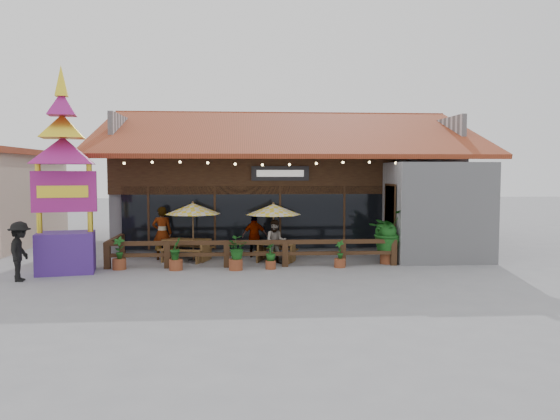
{
  "coord_description": "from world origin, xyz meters",
  "views": [
    {
      "loc": [
        -2.03,
        -19.03,
        3.25
      ],
      "look_at": [
        -0.53,
        1.5,
        1.82
      ],
      "focal_mm": 35.0,
      "sensor_mm": 36.0,
      "label": 1
    }
  ],
  "objects": [
    {
      "name": "restaurant_building",
      "position": [
        0.26,
        6.61,
        2.21
      ],
      "size": [
        15.5,
        14.73,
        6.09
      ],
      "color": "#BABBC0",
      "rests_on": "ground"
    },
    {
      "name": "patio_railing",
      "position": [
        -2.25,
        -0.27,
        0.61
      ],
      "size": [
        10.0,
        2.6,
        0.92
      ],
      "color": "#462C19",
      "rests_on": "ground"
    },
    {
      "name": "umbrella_right",
      "position": [
        -0.82,
        0.81,
        1.88
      ],
      "size": [
        2.05,
        2.05,
        2.15
      ],
      "color": "brown",
      "rests_on": "ground"
    },
    {
      "name": "picnic_table_right",
      "position": [
        -0.72,
        0.65,
        0.45
      ],
      "size": [
        1.72,
        1.59,
        0.67
      ],
      "color": "brown",
      "rests_on": "ground"
    },
    {
      "name": "planter_d",
      "position": [
        -1.02,
        -0.93,
        0.41
      ],
      "size": [
        0.46,
        0.46,
        0.86
      ],
      "color": "brown",
      "rests_on": "ground"
    },
    {
      "name": "diner_b",
      "position": [
        -0.78,
        0.07,
        0.78
      ],
      "size": [
        0.79,
        0.63,
        1.57
      ],
      "primitive_type": "imported",
      "rotation": [
        0.0,
        0.0,
        -0.05
      ],
      "color": "#3D2713",
      "rests_on": "ground"
    },
    {
      "name": "thai_sign_tower",
      "position": [
        -7.65,
        -1.12,
        3.76
      ],
      "size": [
        3.08,
        3.08,
        7.12
      ],
      "color": "#462381",
      "rests_on": "ground"
    },
    {
      "name": "diner_c",
      "position": [
        -1.49,
        1.69,
        0.81
      ],
      "size": [
        0.96,
        0.43,
        1.62
      ],
      "primitive_type": "imported",
      "rotation": [
        0.0,
        0.0,
        3.18
      ],
      "color": "#3D2713",
      "rests_on": "ground"
    },
    {
      "name": "pedestrian",
      "position": [
        -8.58,
        -2.42,
        0.9
      ],
      "size": [
        0.8,
        1.23,
        1.79
      ],
      "primitive_type": "imported",
      "rotation": [
        0.0,
        0.0,
        1.69
      ],
      "color": "black",
      "rests_on": "ground"
    },
    {
      "name": "umbrella_left",
      "position": [
        -3.75,
        0.97,
        1.91
      ],
      "size": [
        2.48,
        2.48,
        2.19
      ],
      "color": "brown",
      "rests_on": "ground"
    },
    {
      "name": "planter_b",
      "position": [
        -4.17,
        -0.93,
        0.5
      ],
      "size": [
        0.47,
        0.51,
        1.1
      ],
      "color": "brown",
      "rests_on": "ground"
    },
    {
      "name": "planter_c",
      "position": [
        -2.19,
        -1.06,
        0.63
      ],
      "size": [
        0.89,
        0.88,
        1.12
      ],
      "color": "brown",
      "rests_on": "ground"
    },
    {
      "name": "diner_a",
      "position": [
        -4.93,
        1.32,
        0.99
      ],
      "size": [
        0.73,
        0.49,
        1.98
      ],
      "primitive_type": "imported",
      "rotation": [
        0.0,
        0.0,
        3.17
      ],
      "color": "#3D2713",
      "rests_on": "ground"
    },
    {
      "name": "picnic_table_left",
      "position": [
        -4.0,
        1.03,
        0.53
      ],
      "size": [
        2.02,
        1.88,
        0.79
      ],
      "color": "brown",
      "rests_on": "ground"
    },
    {
      "name": "planter_e",
      "position": [
        1.35,
        -0.81,
        0.39
      ],
      "size": [
        0.38,
        0.4,
        0.94
      ],
      "color": "brown",
      "rests_on": "ground"
    },
    {
      "name": "tropical_plant",
      "position": [
        3.18,
        -0.15,
        1.1
      ],
      "size": [
        1.84,
        1.81,
        1.93
      ],
      "color": "brown",
      "rests_on": "ground"
    },
    {
      "name": "ground",
      "position": [
        0.0,
        0.0,
        0.0
      ],
      "size": [
        100.0,
        100.0,
        0.0
      ],
      "primitive_type": "plane",
      "color": "gray",
      "rests_on": "ground"
    },
    {
      "name": "planter_a",
      "position": [
        -6.07,
        -0.65,
        0.46
      ],
      "size": [
        0.45,
        0.45,
        1.1
      ],
      "color": "brown",
      "rests_on": "ground"
    }
  ]
}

